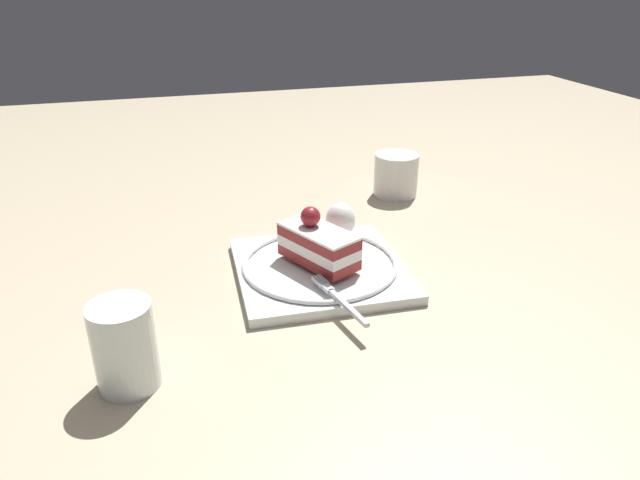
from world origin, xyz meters
name	(u,v)px	position (x,y,z in m)	size (l,w,h in m)	color
ground_plane	(334,269)	(0.00, 0.00, 0.00)	(2.40, 2.40, 0.00)	#BBAA8B
dessert_plate	(320,268)	(-0.02, -0.01, 0.01)	(0.22, 0.22, 0.02)	white
cake_slice	(318,244)	(-0.02, -0.01, 0.04)	(0.09, 0.12, 0.07)	maroon
whipped_cream_dollop	(340,220)	(0.03, 0.06, 0.04)	(0.04, 0.04, 0.05)	white
fork	(338,298)	(-0.03, -0.11, 0.02)	(0.03, 0.12, 0.00)	silver
drink_glass_near	(125,351)	(-0.26, -0.17, 0.04)	(0.06, 0.06, 0.09)	white
drink_glass_far	(396,177)	(0.19, 0.23, 0.03)	(0.08, 0.08, 0.07)	white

